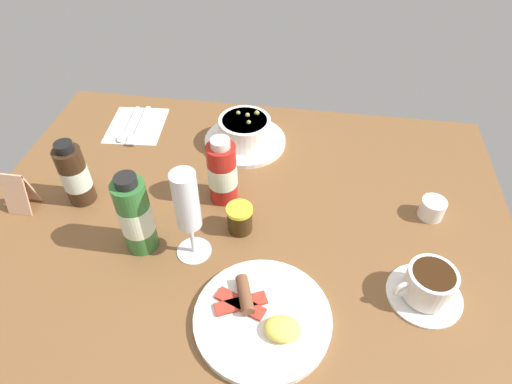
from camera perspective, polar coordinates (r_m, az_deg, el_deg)
The scene contains 12 objects.
ground_plane at distance 90.78cm, azimuth -1.80°, elevation -4.23°, with size 110.00×84.00×3.00cm, color brown.
porridge_bowl at distance 106.30cm, azimuth -1.47°, elevation 7.82°, with size 19.88×19.88×7.66cm.
cutlery_setting at distance 117.76cm, azimuth -15.50°, elevation 8.35°, with size 15.10×17.26×0.90cm.
coffee_cup at distance 81.51cm, azimuth 21.62°, elevation -11.34°, with size 13.16×13.16×6.70cm.
creamer_jug at distance 95.84cm, azimuth 22.07°, elevation -1.94°, with size 5.18×5.87×4.86cm.
wine_glass at distance 75.72cm, azimuth -9.03°, elevation -1.78°, with size 6.63×6.63×19.88cm.
jam_jar at distance 85.73cm, azimuth -1.92°, elevation -3.52°, with size 5.23×5.23×5.94cm.
sauce_bottle_green at distance 82.17cm, azimuth -15.51°, elevation -3.02°, with size 6.15×6.15×17.70cm.
sauce_bottle_red at distance 89.61cm, azimuth -4.44°, elevation 2.60°, with size 6.17×6.17×15.40cm.
sauce_bottle_brown at distance 96.51cm, azimuth -22.66°, elevation 2.08°, with size 5.69×5.69×14.97cm.
breakfast_plate at distance 75.42cm, azimuth 0.89°, elevation -16.15°, with size 23.19×23.19×3.70cm.
menu_card at distance 101.28cm, azimuth -28.71°, elevation 0.08°, with size 5.09×4.85×9.19cm.
Camera 1 is at (-11.68, 58.87, 66.61)cm, focal length 30.51 mm.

